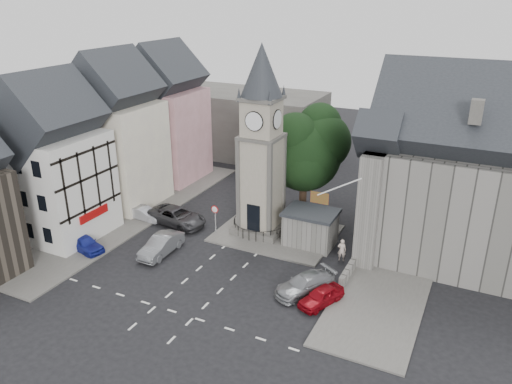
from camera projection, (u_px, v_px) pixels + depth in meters
The scene contains 23 objects.
ground at pixel (216, 273), 37.89m from camera, with size 120.00×120.00×0.00m, color black.
pavement_west at pixel (135, 213), 47.94m from camera, with size 6.00×30.00×0.14m, color #595651.
pavement_east at pixel (397, 259), 39.66m from camera, with size 6.00×26.00×0.14m, color #595651.
central_island at pixel (276, 233), 43.92m from camera, with size 10.00×8.00×0.16m, color #595651.
road_markings at pixel (174, 312), 33.31m from camera, with size 20.00×8.00×0.01m, color silver.
clock_tower at pixel (261, 143), 41.51m from camera, with size 4.86×4.86×16.25m.
stone_shelter at pixel (310, 228), 41.61m from camera, with size 4.30×3.30×3.08m.
town_tree at pixel (305, 144), 45.30m from camera, with size 7.20×7.20×10.80m.
warning_sign_post at pixel (215, 214), 42.96m from camera, with size 0.70×0.19×2.85m.
terrace_pink at pixel (166, 121), 55.05m from camera, with size 8.10×7.60×12.80m.
terrace_cream at pixel (117, 139), 48.39m from camera, with size 8.10×7.60×12.80m.
terrace_tudor at pixel (54, 167), 41.87m from camera, with size 8.10×7.60×12.00m.
backdrop_west at pixel (244, 123), 64.60m from camera, with size 20.00×10.00×8.00m, color #4C4944.
east_building at pixel (461, 182), 38.38m from camera, with size 14.40×11.40×12.60m.
east_boundary_wall at pixel (369, 238), 42.32m from camera, with size 0.40×16.00×0.90m, color #64625C.
flagpole at pixel (339, 187), 35.35m from camera, with size 3.68×0.10×2.74m.
car_west_blue at pixel (85, 243), 40.95m from camera, with size 1.57×3.91×1.33m, color navy.
car_west_silver at pixel (145, 214), 46.51m from camera, with size 1.29×3.69×1.21m, color #ACAEB4.
car_west_grey at pixel (177, 216), 45.51m from camera, with size 2.63×5.70×1.58m, color #343437.
car_island_silver at pixel (161, 245), 40.42m from camera, with size 1.62×4.63×1.53m, color gray.
car_island_east at pixel (305, 284), 35.21m from camera, with size 1.92×4.72×1.37m, color gray.
car_east_red at pixel (321, 296), 33.93m from camera, with size 1.45×3.61×1.23m, color maroon.
pedestrian at pixel (342, 250), 39.31m from camera, with size 0.68×0.45×1.87m, color beige.
Camera 1 is at (17.12, -28.16, 19.93)m, focal length 35.00 mm.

